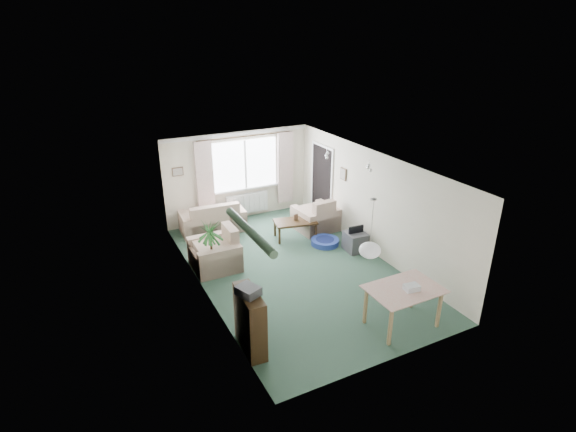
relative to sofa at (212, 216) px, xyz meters
name	(u,v)px	position (x,y,z in m)	size (l,w,h in m)	color
ground	(294,269)	(0.94, -2.75, -0.40)	(6.50, 6.50, 0.00)	#2D4B3C
window	(245,164)	(1.14, 0.48, 1.10)	(1.80, 0.03, 1.30)	white
curtain_rod	(245,136)	(1.14, 0.40, 1.87)	(2.60, 0.03, 0.03)	black
curtain_left	(205,180)	(-0.01, 0.38, 0.87)	(0.45, 0.08, 2.00)	beige
curtain_right	(285,168)	(2.29, 0.38, 0.87)	(0.45, 0.08, 2.00)	beige
radiator	(247,203)	(1.14, 0.44, 0.00)	(1.20, 0.10, 0.55)	white
doorway	(322,183)	(2.92, -0.55, 0.60)	(0.03, 0.95, 2.00)	black
pendant_lamp	(370,250)	(1.14, -5.05, 1.08)	(0.36, 0.36, 0.36)	white
tinsel_garland	(249,231)	(-0.98, -5.05, 1.88)	(1.60, 1.60, 0.12)	#196626
bauble_cluster_a	(327,154)	(2.24, -1.85, 1.82)	(0.20, 0.20, 0.20)	silver
bauble_cluster_b	(369,165)	(2.54, -3.05, 1.82)	(0.20, 0.20, 0.20)	silver
wall_picture_back	(178,172)	(-0.66, 0.48, 1.15)	(0.28, 0.03, 0.22)	brown
wall_picture_right	(343,174)	(2.92, -1.55, 1.15)	(0.03, 0.24, 0.30)	brown
sofa	(212,216)	(0.00, 0.00, 0.00)	(1.61, 0.85, 0.80)	tan
armchair_corner	(316,213)	(2.41, -1.12, 0.04)	(0.98, 0.93, 0.88)	beige
armchair_left	(214,249)	(-0.56, -1.87, 0.05)	(1.01, 0.96, 0.90)	tan
coffee_table	(295,229)	(1.69, -1.36, -0.17)	(1.02, 0.57, 0.46)	black
photo_frame	(296,217)	(1.73, -1.32, 0.14)	(0.12, 0.02, 0.16)	brown
bookshelf	(250,321)	(-0.90, -4.73, 0.12)	(0.29, 0.86, 1.05)	black
hifi_box	(248,291)	(-0.92, -4.76, 0.72)	(0.28, 0.35, 0.14)	#3B3B41
houseplant	(212,249)	(-0.71, -2.18, 0.22)	(0.53, 0.53, 1.25)	#22632E
dining_table	(402,307)	(1.71, -5.35, -0.04)	(1.17, 0.78, 0.73)	tan
gift_box	(412,288)	(1.78, -5.45, 0.39)	(0.25, 0.18, 0.12)	silver
tv_cube	(355,242)	(2.64, -2.60, -0.18)	(0.45, 0.50, 0.45)	#3E3D43
pet_bed	(325,242)	(2.17, -2.01, -0.33)	(0.67, 0.67, 0.13)	#222C9F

